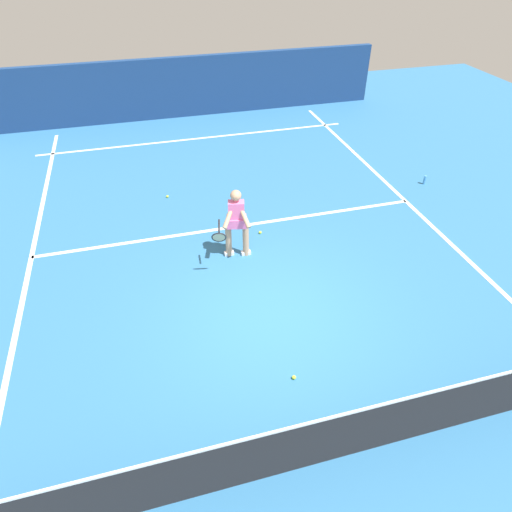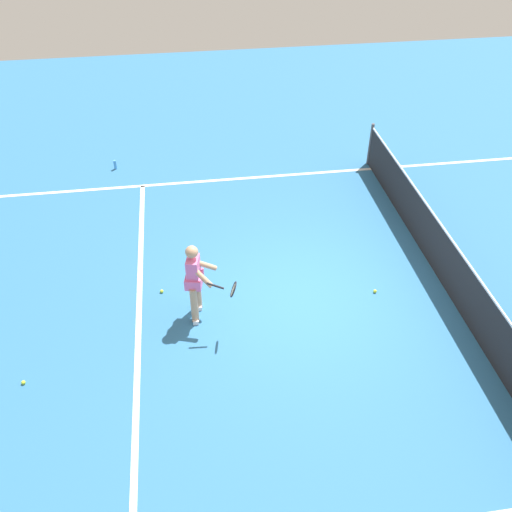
% 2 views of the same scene
% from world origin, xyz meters
% --- Properties ---
extents(ground_plane, '(28.29, 28.29, 0.00)m').
position_xyz_m(ground_plane, '(0.00, 0.00, 0.00)').
color(ground_plane, teal).
extents(court_back_wall, '(13.90, 0.24, 2.01)m').
position_xyz_m(court_back_wall, '(0.00, -10.58, 1.01)').
color(court_back_wall, navy).
rests_on(court_back_wall, ground).
extents(baseline_marking, '(9.90, 0.10, 0.01)m').
position_xyz_m(baseline_marking, '(0.00, -8.38, 0.00)').
color(baseline_marking, white).
rests_on(baseline_marking, ground).
extents(service_line_marking, '(8.90, 0.10, 0.01)m').
position_xyz_m(service_line_marking, '(0.00, -3.01, 0.00)').
color(service_line_marking, white).
rests_on(service_line_marking, ground).
extents(sideline_left_marking, '(0.10, 19.76, 0.01)m').
position_xyz_m(sideline_left_marking, '(-4.45, 0.00, 0.00)').
color(sideline_left_marking, white).
rests_on(sideline_left_marking, ground).
extents(sideline_right_marking, '(0.10, 19.76, 0.01)m').
position_xyz_m(sideline_right_marking, '(4.45, 0.00, 0.00)').
color(sideline_right_marking, white).
rests_on(sideline_right_marking, ground).
extents(court_net, '(9.58, 0.08, 1.11)m').
position_xyz_m(court_net, '(0.00, 2.80, 0.52)').
color(court_net, '#4C4C51').
rests_on(court_net, ground).
extents(tennis_player, '(0.92, 0.90, 1.55)m').
position_xyz_m(tennis_player, '(0.21, -1.92, 0.85)').
color(tennis_player, tan).
rests_on(tennis_player, ground).
extents(tennis_ball_near, '(0.07, 0.07, 0.07)m').
position_xyz_m(tennis_ball_near, '(-0.49, -2.58, 0.03)').
color(tennis_ball_near, '#D1E533').
rests_on(tennis_ball_near, ground).
extents(tennis_ball_mid, '(0.07, 0.07, 0.07)m').
position_xyz_m(tennis_ball_mid, '(0.10, 1.43, 0.03)').
color(tennis_ball_mid, '#D1E533').
rests_on(tennis_ball_mid, ground).
extents(tennis_ball_far, '(0.07, 0.07, 0.07)m').
position_xyz_m(tennis_ball_far, '(1.37, -4.79, 0.03)').
color(tennis_ball_far, '#D1E533').
rests_on(tennis_ball_far, ground).
extents(water_bottle, '(0.07, 0.07, 0.24)m').
position_xyz_m(water_bottle, '(-5.40, -3.70, 0.12)').
color(water_bottle, '#4C9EE5').
rests_on(water_bottle, ground).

